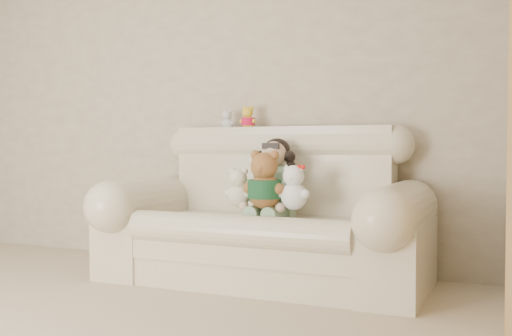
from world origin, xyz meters
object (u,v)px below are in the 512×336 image
object	(u,v)px
white_cat	(294,182)
cream_teddy	(239,184)
seated_child	(274,177)
brown_teddy	(265,174)
sofa	(262,204)

from	to	relation	value
white_cat	cream_teddy	size ratio (longest dim) A/B	1.13
seated_child	white_cat	size ratio (longest dim) A/B	1.61
white_cat	cream_teddy	world-z (taller)	white_cat
seated_child	white_cat	distance (m)	0.29
seated_child	brown_teddy	distance (m)	0.22
brown_teddy	cream_teddy	size ratio (longest dim) A/B	1.45
sofa	white_cat	size ratio (longest dim) A/B	6.33
white_cat	brown_teddy	bearing A→B (deg)	174.58
seated_child	cream_teddy	world-z (taller)	seated_child
seated_child	brown_teddy	world-z (taller)	seated_child
seated_child	sofa	bearing A→B (deg)	-129.75
sofa	seated_child	size ratio (longest dim) A/B	3.95
sofa	seated_child	bearing A→B (deg)	56.25
sofa	white_cat	distance (m)	0.33
sofa	brown_teddy	world-z (taller)	sofa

